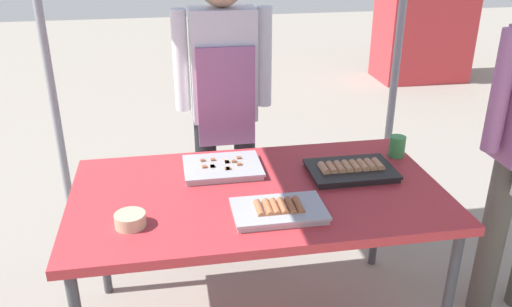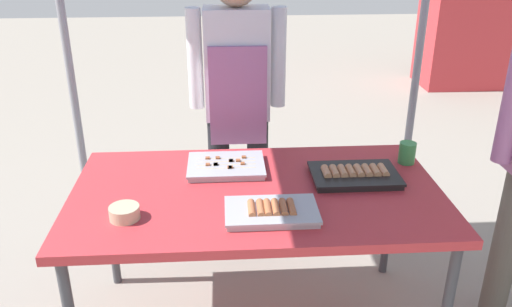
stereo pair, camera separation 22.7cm
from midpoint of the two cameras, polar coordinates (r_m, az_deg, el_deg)
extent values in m
cube|color=#C63338|center=(2.30, 2.91, -4.45)|extent=(1.60, 0.90, 0.04)
cylinder|color=#3F3F44|center=(2.85, -13.23, -7.69)|extent=(0.04, 0.04, 0.71)
cylinder|color=#3F3F44|center=(2.98, 16.28, -6.60)|extent=(0.04, 0.04, 0.71)
cylinder|color=gray|center=(2.99, -17.40, 8.49)|extent=(0.04, 0.04, 2.16)
cylinder|color=gray|center=(3.14, 19.06, 9.00)|extent=(0.04, 0.04, 2.16)
cube|color=black|center=(2.44, 13.21, -2.52)|extent=(0.38, 0.26, 0.02)
cube|color=black|center=(2.43, 13.25, -2.18)|extent=(0.39, 0.27, 0.01)
cylinder|color=tan|center=(2.39, 10.30, -2.07)|extent=(0.03, 0.10, 0.03)
cylinder|color=tan|center=(2.40, 11.16, -2.03)|extent=(0.03, 0.10, 0.03)
cylinder|color=tan|center=(2.41, 12.01, -2.00)|extent=(0.03, 0.10, 0.03)
cylinder|color=tan|center=(2.42, 12.85, -1.97)|extent=(0.03, 0.10, 0.03)
cylinder|color=tan|center=(2.43, 13.69, -1.94)|extent=(0.03, 0.10, 0.03)
cylinder|color=tan|center=(2.44, 14.52, -1.91)|extent=(0.03, 0.10, 0.03)
cylinder|color=tan|center=(2.46, 15.34, -1.88)|extent=(0.03, 0.10, 0.03)
cylinder|color=tan|center=(2.47, 16.15, -1.84)|extent=(0.03, 0.10, 0.03)
cube|color=#ADADB2|center=(2.46, -0.62, -1.56)|extent=(0.34, 0.26, 0.02)
cube|color=#ADADB2|center=(2.46, -0.62, -1.23)|extent=(0.36, 0.28, 0.01)
cylinder|color=tan|center=(2.41, -0.55, -1.69)|extent=(0.28, 0.01, 0.01)
cube|color=#9E512D|center=(2.41, -0.17, -1.68)|extent=(0.02, 0.02, 0.02)
cube|color=#9E512D|center=(2.41, -0.05, -1.67)|extent=(0.02, 0.02, 0.02)
cylinder|color=tan|center=(2.44, -0.60, -1.32)|extent=(0.28, 0.01, 0.01)
cube|color=#9E512D|center=(2.44, -1.72, -1.35)|extent=(0.02, 0.02, 0.02)
cube|color=#9E512D|center=(2.44, -1.72, -1.35)|extent=(0.02, 0.02, 0.02)
cube|color=#9E512D|center=(2.44, -2.58, -1.38)|extent=(0.02, 0.02, 0.02)
cube|color=#9E512D|center=(2.44, 1.20, -1.27)|extent=(0.02, 0.02, 0.02)
cylinder|color=tan|center=(2.47, -0.64, -0.96)|extent=(0.28, 0.01, 0.01)
cube|color=#9E512D|center=(2.47, -0.08, -0.95)|extent=(0.02, 0.02, 0.02)
cube|color=#9E512D|center=(2.47, -0.12, -0.95)|extent=(0.02, 0.02, 0.02)
cube|color=#9E512D|center=(2.47, 0.66, -0.93)|extent=(0.02, 0.02, 0.02)
cylinder|color=tan|center=(2.50, -0.69, -0.62)|extent=(0.28, 0.01, 0.01)
cube|color=#9E512D|center=(2.51, 1.26, -0.56)|extent=(0.02, 0.02, 0.02)
cube|color=#9E512D|center=(2.50, -2.67, -0.67)|extent=(0.02, 0.02, 0.02)
cube|color=#9E512D|center=(2.50, -1.58, -0.64)|extent=(0.02, 0.02, 0.02)
cube|color=#ADADB2|center=(2.10, 4.80, -6.56)|extent=(0.36, 0.22, 0.02)
cube|color=#ADADB2|center=(2.09, 4.81, -6.18)|extent=(0.37, 0.23, 0.01)
cylinder|color=#B7663D|center=(2.08, 2.65, -6.07)|extent=(0.03, 0.11, 0.03)
cylinder|color=#B7663D|center=(2.08, 3.52, -6.03)|extent=(0.03, 0.11, 0.03)
cylinder|color=#B7663D|center=(2.08, 4.39, -6.00)|extent=(0.03, 0.11, 0.03)
cylinder|color=#B7663D|center=(2.09, 5.25, -5.96)|extent=(0.03, 0.11, 0.03)
cylinder|color=#B7663D|center=(2.09, 6.11, -5.93)|extent=(0.03, 0.11, 0.03)
cylinder|color=#B7663D|center=(2.10, 6.96, -5.89)|extent=(0.03, 0.11, 0.03)
cylinder|color=#BFB28C|center=(2.10, -11.03, -6.37)|extent=(0.12, 0.12, 0.05)
cylinder|color=#3F994C|center=(2.65, 18.38, 0.01)|extent=(0.08, 0.08, 0.10)
cylinder|color=black|center=(3.07, -1.82, -3.31)|extent=(0.12, 0.12, 0.83)
cylinder|color=black|center=(3.09, 2.27, -3.18)|extent=(0.12, 0.12, 0.83)
cube|color=white|center=(2.82, 0.26, 9.61)|extent=(0.34, 0.20, 0.59)
cube|color=#B26B9E|center=(2.76, 0.41, 6.10)|extent=(0.30, 0.02, 0.53)
cylinder|color=white|center=(2.81, -4.29, 10.09)|extent=(0.08, 0.08, 0.53)
cylinder|color=white|center=(2.84, 4.76, 10.23)|extent=(0.08, 0.08, 0.53)
cylinder|color=#595147|center=(2.76, 27.38, -9.64)|extent=(0.12, 0.12, 0.83)
cylinder|color=#B26B9E|center=(2.41, 28.43, 5.00)|extent=(0.08, 0.08, 0.53)
cube|color=#C63338|center=(6.73, 23.41, 14.66)|extent=(1.05, 0.64, 1.89)
camera|label=1|loc=(0.11, -87.14, 1.28)|focal=37.07mm
camera|label=2|loc=(0.11, 92.86, -1.28)|focal=37.07mm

